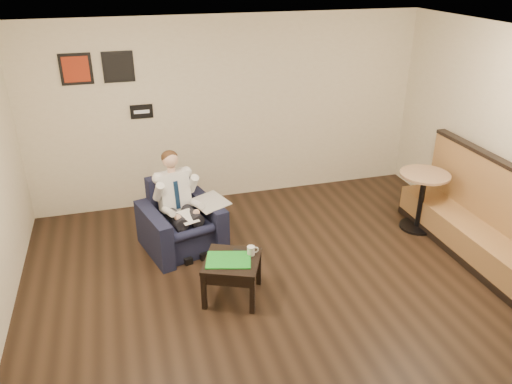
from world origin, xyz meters
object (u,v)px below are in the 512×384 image
object	(u,v)px
seated_man	(184,209)
banquette	(474,208)
side_table	(232,278)
coffee_mug	(251,251)
cafe_table	(421,201)
smartphone	(239,251)
armchair	(181,217)
green_folder	(229,260)

from	to	relation	value
seated_man	banquette	size ratio (longest dim) A/B	0.51
side_table	banquette	distance (m)	3.22
coffee_mug	cafe_table	size ratio (longest dim) A/B	0.12
smartphone	coffee_mug	bearing A→B (deg)	-7.10
smartphone	banquette	world-z (taller)	banquette
armchair	smartphone	size ratio (longest dim) A/B	6.14
banquette	coffee_mug	bearing A→B (deg)	-178.74
side_table	smartphone	world-z (taller)	smartphone
smartphone	banquette	distance (m)	3.08
armchair	side_table	world-z (taller)	armchair
side_table	green_folder	distance (m)	0.25
coffee_mug	banquette	distance (m)	2.97
armchair	banquette	size ratio (longest dim) A/B	0.38
side_table	green_folder	xyz separation A→B (m)	(-0.04, -0.01, 0.25)
armchair	banquette	xyz separation A→B (m)	(3.59, -1.11, 0.17)
side_table	cafe_table	world-z (taller)	cafe_table
side_table	cafe_table	xyz separation A→B (m)	(2.91, 0.81, 0.18)
smartphone	cafe_table	bearing A→B (deg)	47.37
coffee_mug	seated_man	bearing A→B (deg)	119.22
armchair	green_folder	world-z (taller)	armchair
coffee_mug	cafe_table	bearing A→B (deg)	16.06
seated_man	green_folder	xyz separation A→B (m)	(0.32, -1.10, -0.12)
coffee_mug	smartphone	bearing A→B (deg)	139.12
seated_man	side_table	bearing A→B (deg)	-87.10
armchair	green_folder	size ratio (longest dim) A/B	1.91
green_folder	coffee_mug	xyz separation A→B (m)	(0.27, 0.05, 0.05)
side_table	banquette	world-z (taller)	banquette
cafe_table	armchair	bearing A→B (deg)	173.11
green_folder	smartphone	size ratio (longest dim) A/B	3.21
green_folder	banquette	distance (m)	3.24
armchair	cafe_table	world-z (taller)	armchair
banquette	armchair	bearing A→B (deg)	162.88
armchair	banquette	bearing A→B (deg)	-32.38
smartphone	green_folder	bearing A→B (deg)	-103.96
armchair	green_folder	xyz separation A→B (m)	(0.35, -1.22, 0.04)
green_folder	coffee_mug	world-z (taller)	coffee_mug
armchair	banquette	world-z (taller)	banquette
smartphone	side_table	bearing A→B (deg)	-97.35
seated_man	side_table	size ratio (longest dim) A/B	2.07
seated_man	green_folder	world-z (taller)	seated_man
coffee_mug	side_table	bearing A→B (deg)	-170.09
banquette	cafe_table	distance (m)	0.79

